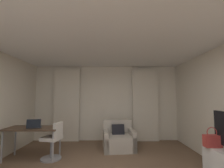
{
  "coord_description": "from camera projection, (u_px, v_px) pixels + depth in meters",
  "views": [
    {
      "loc": [
        0.14,
        -2.62,
        1.5
      ],
      "look_at": [
        0.19,
        1.37,
        1.83
      ],
      "focal_mm": 25.26,
      "sensor_mm": 36.0,
      "label": 1
    }
  ],
  "objects": [
    {
      "name": "handbag_primary",
      "position": [
        212.0,
        140.0,
        2.96
      ],
      "size": [
        0.3,
        0.14,
        0.37
      ],
      "color": "#B73833",
      "rests_on": "tv_console"
    },
    {
      "name": "wall_window",
      "position": [
        106.0,
        103.0,
        5.61
      ],
      "size": [
        5.12,
        0.06,
        2.6
      ],
      "color": "beige",
      "rests_on": "ground"
    },
    {
      "name": "desk_chair",
      "position": [
        53.0,
        143.0,
        3.82
      ],
      "size": [
        0.48,
        0.48,
        0.88
      ],
      "color": "gray",
      "rests_on": "ground"
    },
    {
      "name": "desk",
      "position": [
        33.0,
        130.0,
        3.9
      ],
      "size": [
        1.27,
        0.61,
        0.75
      ],
      "color": "#4C3828",
      "rests_on": "ground"
    },
    {
      "name": "armchair",
      "position": [
        119.0,
        140.0,
        4.56
      ],
      "size": [
        0.95,
        0.87,
        0.8
      ],
      "color": "#B2A899",
      "rests_on": "ground"
    },
    {
      "name": "ceiling",
      "position": [
        102.0,
        31.0,
        2.7
      ],
      "size": [
        5.12,
        6.12,
        0.06
      ],
      "primitive_type": "cube",
      "color": "white",
      "rests_on": "wall_left"
    },
    {
      "name": "laptop",
      "position": [
        34.0,
        126.0,
        3.83
      ],
      "size": [
        0.37,
        0.31,
        0.22
      ],
      "color": "#2D2D33",
      "rests_on": "desk"
    },
    {
      "name": "curtain_left_panel",
      "position": [
        66.0,
        104.0,
        5.46
      ],
      "size": [
        0.9,
        0.06,
        2.5
      ],
      "color": "beige",
      "rests_on": "ground"
    },
    {
      "name": "curtain_right_panel",
      "position": [
        145.0,
        104.0,
        5.49
      ],
      "size": [
        0.9,
        0.06,
        2.5
      ],
      "color": "beige",
      "rests_on": "ground"
    }
  ]
}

